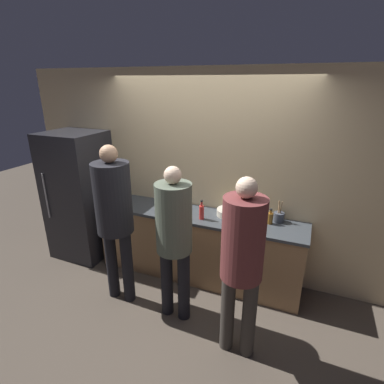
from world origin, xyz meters
The scene contains 12 objects.
ground_plane centered at (0.00, 0.00, 0.00)m, with size 14.00×14.00×0.00m, color #4C4238.
wall_back centered at (0.00, 0.60, 1.30)m, with size 5.20×0.06×2.60m.
counter centered at (0.00, 0.33, 0.45)m, with size 2.64×0.58×0.89m.
refrigerator centered at (-1.78, 0.23, 0.90)m, with size 0.77×0.73×1.80m.
person_left centered at (-0.67, -0.43, 1.13)m, with size 0.39×0.39×1.84m.
person_center centered at (0.05, -0.45, 1.02)m, with size 0.36×0.36×1.70m.
person_right centered at (0.78, -0.64, 1.05)m, with size 0.37×0.37×1.74m.
fruit_bowl centered at (0.37, 0.42, 0.94)m, with size 0.30×0.30×0.12m.
utensil_crock centered at (0.95, 0.47, 0.95)m, with size 0.12×0.12×0.26m.
bottle_red centered at (0.10, 0.19, 0.99)m, with size 0.06×0.06×0.24m.
bottle_amber centered at (0.87, 0.38, 0.97)m, with size 0.06×0.06×0.19m.
cup_yellow centered at (0.73, 0.27, 0.93)m, with size 0.09×0.09×0.08m.
Camera 1 is at (1.23, -2.83, 2.43)m, focal length 28.00 mm.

